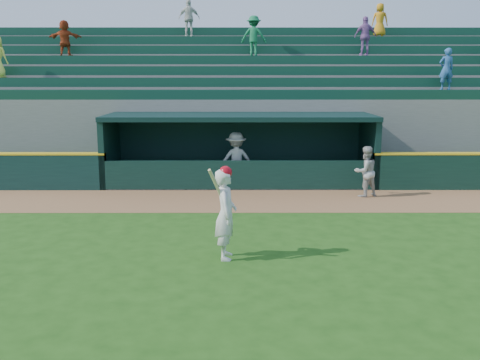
{
  "coord_description": "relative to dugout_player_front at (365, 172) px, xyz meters",
  "views": [
    {
      "loc": [
        -0.04,
        -11.16,
        3.8
      ],
      "look_at": [
        0.0,
        1.6,
        1.3
      ],
      "focal_mm": 40.0,
      "sensor_mm": 36.0,
      "label": 1
    }
  ],
  "objects": [
    {
      "name": "ground",
      "position": [
        -3.99,
        -5.5,
        -0.81
      ],
      "size": [
        120.0,
        120.0,
        0.0
      ],
      "primitive_type": "plane",
      "color": "#204912",
      "rests_on": "ground"
    },
    {
      "name": "warning_track",
      "position": [
        -3.99,
        -0.6,
        -0.8
      ],
      "size": [
        40.0,
        3.0,
        0.01
      ],
      "primitive_type": "cube",
      "color": "brown",
      "rests_on": "ground"
    },
    {
      "name": "dugout_player_front",
      "position": [
        0.0,
        0.0,
        0.0
      ],
      "size": [
        0.96,
        0.87,
        1.62
      ],
      "primitive_type": "imported",
      "rotation": [
        0.0,
        0.0,
        3.53
      ],
      "color": "#A8A8A3",
      "rests_on": "ground"
    },
    {
      "name": "dugout_player_inside",
      "position": [
        -4.11,
        1.6,
        0.14
      ],
      "size": [
        1.33,
        0.91,
        1.89
      ],
      "primitive_type": "imported",
      "rotation": [
        0.0,
        0.0,
        3.32
      ],
      "color": "#AAAAA5",
      "rests_on": "ground"
    },
    {
      "name": "dugout",
      "position": [
        -3.99,
        2.5,
        0.55
      ],
      "size": [
        9.4,
        2.8,
        2.46
      ],
      "color": "slate",
      "rests_on": "ground"
    },
    {
      "name": "stands",
      "position": [
        -3.99,
        7.07,
        1.58
      ],
      "size": [
        34.5,
        6.25,
        7.13
      ],
      "color": "slate",
      "rests_on": "ground"
    },
    {
      "name": "batter_at_plate",
      "position": [
        -4.3,
        -5.86,
        0.18
      ],
      "size": [
        0.58,
        0.79,
        1.99
      ],
      "color": "silver",
      "rests_on": "ground"
    }
  ]
}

